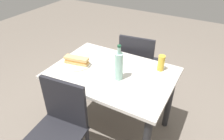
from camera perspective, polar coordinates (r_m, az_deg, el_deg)
name	(u,v)px	position (r m, az deg, el deg)	size (l,w,h in m)	color
ground_plane	(112,127)	(2.33, 0.00, -15.54)	(8.00, 8.00, 0.00)	#6B6056
dining_table	(112,83)	(1.92, 0.00, -3.47)	(1.09, 0.77, 0.73)	beige
chair_far	(137,64)	(2.41, 7.04, 1.69)	(0.45, 0.45, 0.87)	black
chair_near	(60,127)	(1.71, -14.26, -14.93)	(0.44, 0.44, 0.87)	black
plate_near	(77,64)	(1.97, -9.62, 1.61)	(0.25, 0.25, 0.01)	silver
baguette_sandwich_near	(77,60)	(1.95, -9.73, 2.65)	(0.24, 0.11, 0.07)	tan
knife_near	(79,60)	(2.02, -9.17, 2.76)	(0.18, 0.02, 0.01)	silver
water_bottle	(119,66)	(1.69, 1.89, 1.17)	(0.07, 0.07, 0.32)	#99C6B7
beer_glass	(161,63)	(1.89, 13.40, 1.89)	(0.06, 0.06, 0.15)	gold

